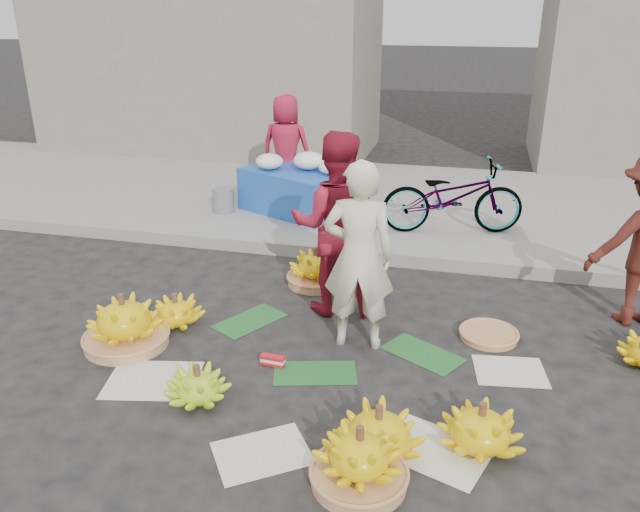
% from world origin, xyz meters
% --- Properties ---
extents(ground, '(80.00, 80.00, 0.00)m').
position_xyz_m(ground, '(0.00, 0.00, 0.00)').
color(ground, black).
rests_on(ground, ground).
extents(curb, '(40.00, 0.25, 0.15)m').
position_xyz_m(curb, '(0.00, 2.20, 0.07)').
color(curb, gray).
rests_on(curb, ground).
extents(sidewalk, '(40.00, 4.00, 0.12)m').
position_xyz_m(sidewalk, '(0.00, 4.30, 0.06)').
color(sidewalk, gray).
rests_on(sidewalk, ground).
extents(building_left, '(6.00, 3.00, 4.00)m').
position_xyz_m(building_left, '(-4.00, 7.20, 2.00)').
color(building_left, gray).
rests_on(building_left, sidewalk).
extents(newspaper_scatter, '(3.20, 1.80, 0.00)m').
position_xyz_m(newspaper_scatter, '(0.00, -0.80, 0.00)').
color(newspaper_scatter, silver).
rests_on(newspaper_scatter, ground).
extents(banana_leaves, '(2.00, 1.00, 0.00)m').
position_xyz_m(banana_leaves, '(-0.10, 0.20, 0.00)').
color(banana_leaves, '#1C5425').
rests_on(banana_leaves, ground).
extents(banana_bunch_0, '(0.75, 0.75, 0.48)m').
position_xyz_m(banana_bunch_0, '(-1.78, -0.16, 0.21)').
color(banana_bunch_0, '#B0754A').
rests_on(banana_bunch_0, ground).
extents(banana_bunch_1, '(0.57, 0.57, 0.30)m').
position_xyz_m(banana_bunch_1, '(-0.84, -0.75, 0.12)').
color(banana_bunch_1, '#87C51C').
rests_on(banana_bunch_1, ground).
extents(banana_bunch_2, '(0.67, 0.67, 0.42)m').
position_xyz_m(banana_bunch_2, '(0.46, -1.31, 0.17)').
color(banana_bunch_2, '#B0754A').
rests_on(banana_bunch_2, ground).
extents(banana_bunch_3, '(0.75, 0.75, 0.37)m').
position_xyz_m(banana_bunch_3, '(0.53, -1.02, 0.16)').
color(banana_bunch_3, yellow).
rests_on(banana_bunch_3, ground).
extents(banana_bunch_4, '(0.67, 0.67, 0.35)m').
position_xyz_m(banana_bunch_4, '(1.17, -0.80, 0.15)').
color(banana_bunch_4, yellow).
rests_on(banana_bunch_4, ground).
extents(banana_bunch_6, '(0.53, 0.53, 0.31)m').
position_xyz_m(banana_bunch_6, '(-1.53, 0.28, 0.13)').
color(banana_bunch_6, yellow).
rests_on(banana_bunch_6, ground).
extents(banana_bunch_7, '(0.58, 0.58, 0.41)m').
position_xyz_m(banana_bunch_7, '(-0.52, 1.43, 0.17)').
color(banana_bunch_7, '#B0754A').
rests_on(banana_bunch_7, ground).
extents(basket_spare, '(0.50, 0.50, 0.06)m').
position_xyz_m(basket_spare, '(1.23, 0.71, 0.03)').
color(basket_spare, '#B0754A').
rests_on(basket_spare, ground).
extents(incense_stack, '(0.20, 0.08, 0.08)m').
position_xyz_m(incense_stack, '(-0.46, -0.17, 0.05)').
color(incense_stack, red).
rests_on(incense_stack, ground).
extents(vendor_cream, '(0.62, 0.44, 1.61)m').
position_xyz_m(vendor_cream, '(0.13, 0.35, 0.81)').
color(vendor_cream, beige).
rests_on(vendor_cream, ground).
extents(vendor_red, '(0.93, 0.78, 1.71)m').
position_xyz_m(vendor_red, '(-0.20, 0.94, 0.85)').
color(vendor_red, '#B11B31').
rests_on(vendor_red, ground).
extents(flower_table, '(1.58, 1.33, 0.78)m').
position_xyz_m(flower_table, '(-1.28, 3.40, 0.44)').
color(flower_table, '#1A49AA').
rests_on(flower_table, sidewalk).
extents(grey_bucket, '(0.28, 0.28, 0.32)m').
position_xyz_m(grey_bucket, '(-2.22, 3.13, 0.28)').
color(grey_bucket, slate).
rests_on(grey_bucket, sidewalk).
extents(flower_vendor, '(0.72, 0.48, 1.46)m').
position_xyz_m(flower_vendor, '(-1.57, 3.92, 0.85)').
color(flower_vendor, '#B11B31').
rests_on(flower_vendor, sidewalk).
extents(bicycle, '(0.96, 1.77, 0.88)m').
position_xyz_m(bicycle, '(0.77, 3.06, 0.56)').
color(bicycle, gray).
rests_on(bicycle, sidewalk).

